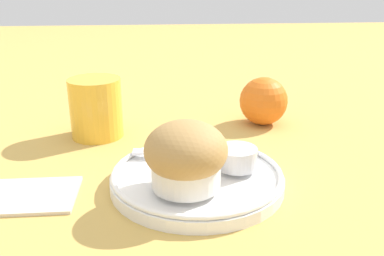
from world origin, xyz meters
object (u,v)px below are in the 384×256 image
muffin (186,156)px  juice_glass (96,108)px  butter_knife (195,151)px  orange_fruit (263,101)px

muffin → juice_glass: muffin is taller
muffin → butter_knife: (0.02, 0.08, -0.03)m
butter_knife → muffin: bearing=-98.0°
muffin → butter_knife: size_ratio=0.56×
muffin → juice_glass: bearing=120.0°
orange_fruit → muffin: bearing=-120.6°
butter_knife → orange_fruit: bearing=54.8°
muffin → butter_knife: bearing=78.3°
muffin → orange_fruit: muffin is taller
juice_glass → butter_knife: bearing=-41.6°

